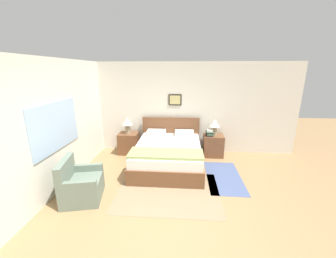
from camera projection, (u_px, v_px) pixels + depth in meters
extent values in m
plane|color=#99754C|center=(167.00, 219.00, 3.39)|extent=(16.00, 16.00, 0.00)
cube|color=silver|center=(176.00, 108.00, 5.99)|extent=(6.88, 0.06, 2.60)
cube|color=black|center=(175.00, 100.00, 5.88)|extent=(0.37, 0.02, 0.32)
cube|color=tan|center=(175.00, 100.00, 5.87)|extent=(0.30, 0.00, 0.25)
cube|color=silver|center=(73.00, 119.00, 4.66)|extent=(0.06, 5.45, 2.60)
cube|color=#9EBCDB|center=(56.00, 127.00, 3.98)|extent=(0.02, 1.46, 0.93)
cube|color=#897556|center=(168.00, 191.00, 4.16)|extent=(2.03, 1.57, 0.01)
cube|color=#47567F|center=(224.00, 177.00, 4.73)|extent=(0.77, 1.54, 0.01)
cube|color=brown|center=(168.00, 161.00, 5.24)|extent=(1.66, 2.07, 0.28)
cube|color=brown|center=(164.00, 173.00, 4.23)|extent=(1.66, 0.06, 0.08)
cube|color=white|center=(168.00, 150.00, 5.16)|extent=(1.59, 1.98, 0.30)
cube|color=brown|center=(171.00, 125.00, 6.01)|extent=(1.66, 0.06, 0.47)
cube|color=#8E9E5B|center=(166.00, 154.00, 4.49)|extent=(1.62, 0.58, 0.06)
cube|color=white|center=(156.00, 133.00, 5.87)|extent=(0.52, 0.32, 0.14)
cube|color=white|center=(184.00, 133.00, 5.81)|extent=(0.52, 0.32, 0.14)
cube|color=slate|center=(83.00, 189.00, 3.90)|extent=(0.82, 0.90, 0.40)
cube|color=slate|center=(65.00, 170.00, 3.76)|extent=(0.29, 0.78, 0.40)
cube|color=slate|center=(86.00, 168.00, 4.15)|extent=(0.67, 0.24, 0.14)
cube|color=slate|center=(76.00, 185.00, 3.51)|extent=(0.67, 0.24, 0.14)
cube|color=brown|center=(129.00, 143.00, 6.05)|extent=(0.54, 0.50, 0.61)
sphere|color=#332D28|center=(126.00, 140.00, 5.75)|extent=(0.02, 0.02, 0.02)
cube|color=brown|center=(213.00, 145.00, 5.86)|extent=(0.54, 0.50, 0.61)
sphere|color=#332D28|center=(215.00, 143.00, 5.57)|extent=(0.02, 0.02, 0.02)
cylinder|color=gray|center=(128.00, 130.00, 5.94)|extent=(0.15, 0.15, 0.19)
cylinder|color=gray|center=(127.00, 126.00, 5.90)|extent=(0.02, 0.02, 0.06)
cone|color=silver|center=(127.00, 121.00, 5.87)|extent=(0.29, 0.29, 0.22)
cylinder|color=gray|center=(214.00, 132.00, 5.75)|extent=(0.15, 0.15, 0.19)
cylinder|color=gray|center=(214.00, 128.00, 5.72)|extent=(0.02, 0.02, 0.06)
cone|color=silver|center=(215.00, 123.00, 5.68)|extent=(0.29, 0.29, 0.22)
cube|color=#232328|center=(210.00, 135.00, 5.74)|extent=(0.17, 0.26, 0.04)
cube|color=#4C7551|center=(210.00, 134.00, 5.73)|extent=(0.21, 0.29, 0.03)
cube|color=#232328|center=(210.00, 132.00, 5.72)|extent=(0.25, 0.27, 0.03)
cube|color=#4C7551|center=(210.00, 131.00, 5.71)|extent=(0.20, 0.28, 0.03)
cube|color=silver|center=(210.00, 130.00, 5.70)|extent=(0.18, 0.27, 0.04)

